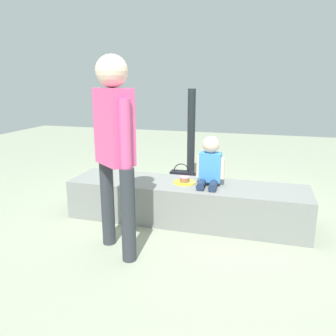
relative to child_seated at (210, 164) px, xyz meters
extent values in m
plane|color=gray|center=(-0.23, -0.01, -0.61)|extent=(12.00, 12.00, 0.00)
cube|color=gray|center=(-0.23, -0.01, -0.41)|extent=(2.38, 0.57, 0.39)
cylinder|color=#1F2E4B|center=(-0.06, -0.09, -0.18)|extent=(0.09, 0.25, 0.08)
cylinder|color=#1F2E4B|center=(0.05, -0.09, -0.18)|extent=(0.09, 0.25, 0.08)
cube|color=#3D88D6|center=(0.00, 0.02, -0.03)|extent=(0.21, 0.14, 0.28)
sphere|color=beige|center=(0.00, 0.02, 0.19)|extent=(0.16, 0.16, 0.16)
cylinder|color=beige|center=(-0.11, 0.02, -0.04)|extent=(0.05, 0.05, 0.21)
cylinder|color=beige|center=(0.12, 0.02, -0.04)|extent=(0.05, 0.05, 0.21)
cylinder|color=#2E3339|center=(-0.49, -0.90, -0.23)|extent=(0.11, 0.11, 0.76)
cylinder|color=#2E3339|center=(-0.77, -0.68, -0.23)|extent=(0.11, 0.11, 0.76)
cube|color=#E5518D|center=(-0.63, -0.79, 0.44)|extent=(0.37, 0.35, 0.58)
sphere|color=beige|center=(-0.63, -0.79, 0.85)|extent=(0.24, 0.24, 0.24)
cylinder|color=#E5518D|center=(-0.49, -0.90, 0.39)|extent=(0.09, 0.09, 0.55)
cylinder|color=#E5518D|center=(-0.76, -0.69, 0.39)|extent=(0.09, 0.09, 0.55)
cylinder|color=yellow|center=(-0.25, 0.00, -0.21)|extent=(0.22, 0.22, 0.01)
cylinder|color=#8A6042|center=(-0.25, 0.00, -0.18)|extent=(0.10, 0.10, 0.05)
cylinder|color=pink|center=(-0.25, 0.00, -0.15)|extent=(0.10, 0.10, 0.01)
cube|color=silver|center=(-0.19, -0.01, -0.20)|extent=(0.11, 0.04, 0.00)
cube|color=#B259BF|center=(-0.18, 1.24, -0.46)|extent=(0.18, 0.13, 0.31)
torus|color=white|center=(-0.23, 1.24, -0.30)|extent=(0.07, 0.01, 0.07)
torus|color=white|center=(-0.14, 1.24, -0.30)|extent=(0.07, 0.01, 0.07)
cylinder|color=black|center=(-0.51, 1.47, -0.59)|extent=(0.36, 0.36, 0.04)
cylinder|color=black|center=(-0.51, 1.47, 0.05)|extent=(0.11, 0.11, 1.25)
cylinder|color=silver|center=(0.15, 0.66, -0.53)|extent=(0.06, 0.06, 0.15)
cone|color=silver|center=(0.15, 0.66, -0.45)|extent=(0.06, 0.06, 0.03)
cylinder|color=white|center=(0.15, 0.66, -0.43)|extent=(0.03, 0.03, 0.02)
cylinder|color=red|center=(0.19, 0.82, -0.55)|extent=(0.08, 0.08, 0.11)
cube|color=white|center=(-0.32, 0.58, -0.54)|extent=(0.29, 0.29, 0.13)
cube|color=black|center=(-0.51, 0.91, -0.48)|extent=(0.28, 0.14, 0.26)
torus|color=black|center=(-0.51, 0.91, -0.35)|extent=(0.21, 0.01, 0.21)
camera|label=1|loc=(0.48, -3.14, 0.79)|focal=35.77mm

